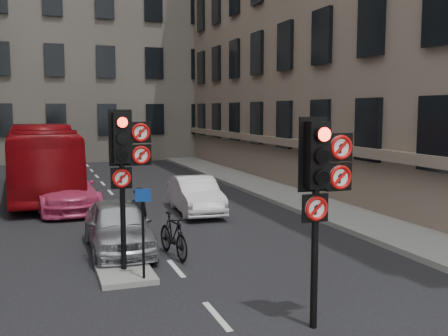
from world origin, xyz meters
TOP-DOWN VIEW (x-y plane):
  - pavement_right at (7.20, 12.00)m, footprint 3.00×50.00m
  - centre_island at (-1.20, 5.00)m, footprint 1.20×2.00m
  - building_far at (0.00, 38.00)m, footprint 30.00×14.00m
  - signal_near at (1.49, 0.99)m, footprint 0.91×0.40m
  - signal_far at (-1.11, 4.99)m, footprint 0.91×0.40m
  - car_silver at (-1.04, 7.00)m, footprint 1.64×3.97m
  - car_white at (2.32, 11.29)m, footprint 1.57×3.98m
  - car_pink at (-2.14, 13.55)m, footprint 2.62×5.35m
  - bus_red at (-2.89, 17.35)m, footprint 2.97×11.12m
  - motorcycle at (0.19, 6.00)m, footprint 0.74×1.89m
  - motorcyclist at (-0.46, 7.29)m, footprint 0.68×0.55m
  - info_sign at (-0.90, 4.18)m, footprint 0.33×0.14m

SIDE VIEW (x-z plane):
  - centre_island at x=-1.20m, z-range 0.00..0.12m
  - pavement_right at x=7.20m, z-range 0.00..0.16m
  - motorcycle at x=0.19m, z-range 0.00..1.10m
  - car_white at x=2.32m, z-range 0.00..1.29m
  - car_silver at x=-1.04m, z-range 0.00..1.34m
  - car_pink at x=-2.14m, z-range 0.00..1.50m
  - motorcyclist at x=-0.46m, z-range 0.00..1.63m
  - info_sign at x=-0.90m, z-range 0.40..2.33m
  - bus_red at x=-2.89m, z-range 0.00..3.07m
  - signal_near at x=1.49m, z-range 0.79..4.37m
  - signal_far at x=-1.11m, z-range 0.91..4.49m
  - building_far at x=0.00m, z-range 0.00..20.00m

